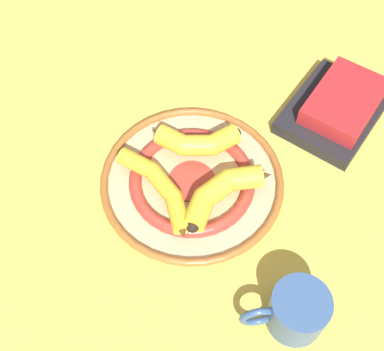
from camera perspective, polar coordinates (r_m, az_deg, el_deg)
ground_plane at (r=0.95m, az=-2.18°, el=-2.52°), size 2.80×2.80×0.00m
decorative_bowl at (r=0.95m, az=0.00°, el=-0.66°), size 0.33×0.33×0.03m
banana_a at (r=0.91m, az=-3.42°, el=-1.27°), size 0.15×0.17×0.03m
banana_b at (r=0.95m, az=0.37°, el=3.62°), size 0.08×0.17×0.04m
banana_c at (r=0.90m, az=3.20°, el=-1.67°), size 0.15×0.13×0.04m
book_stack at (r=1.07m, az=15.36°, el=7.08°), size 0.25×0.22×0.06m
coffee_mug at (r=0.84m, az=11.03°, el=-13.98°), size 0.09×0.13×0.08m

